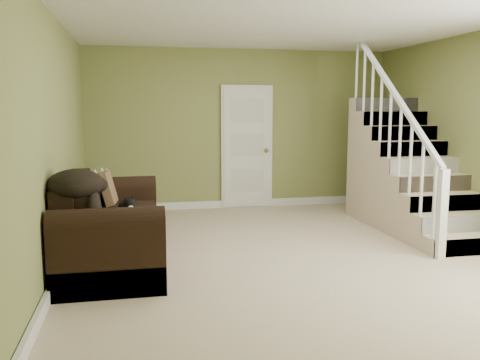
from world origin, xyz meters
name	(u,v)px	position (x,y,z in m)	size (l,w,h in m)	color
floor	(288,251)	(0.00, 0.00, 0.00)	(5.00, 5.50, 0.01)	tan
ceiling	(291,20)	(0.00, 0.00, 2.60)	(5.00, 5.50, 0.01)	white
wall_back	(240,129)	(0.00, 2.75, 1.30)	(5.00, 0.04, 2.60)	olive
wall_front	(425,167)	(0.00, -2.75, 1.30)	(5.00, 0.04, 2.60)	olive
wall_left	(57,142)	(-2.50, 0.00, 1.30)	(0.04, 5.50, 2.60)	olive
baseboard_back	(241,203)	(0.00, 2.72, 0.06)	(5.00, 0.04, 0.12)	white
baseboard_left	(66,259)	(-2.47, 0.00, 0.06)	(0.04, 5.50, 0.12)	white
baseboard_right	(477,235)	(2.47, 0.00, 0.06)	(0.04, 5.50, 0.12)	white
door	(247,147)	(0.10, 2.71, 1.01)	(0.86, 0.12, 2.02)	white
staircase	(405,180)	(1.99, 0.97, 0.64)	(1.00, 2.51, 2.82)	tan
sofa	(108,230)	(-2.02, 0.02, 0.35)	(1.01, 2.33, 0.92)	black
side_table	(103,206)	(-2.18, 1.60, 0.31)	(0.60, 0.60, 0.83)	black
cat	(127,208)	(-1.81, -0.07, 0.60)	(0.29, 0.53, 0.26)	black
banana	(129,218)	(-1.80, -0.24, 0.53)	(0.06, 0.22, 0.06)	yellow
throw_pillow	(108,188)	(-2.05, 0.73, 0.70)	(0.10, 0.39, 0.39)	#503920
throw_blanket	(75,184)	(-2.26, -0.63, 0.95)	(0.50, 0.66, 0.27)	black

